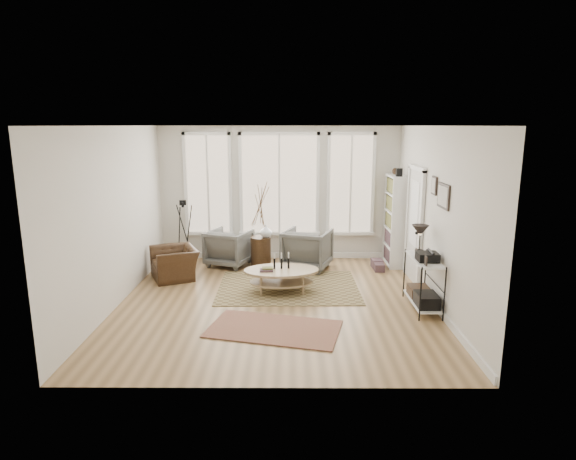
{
  "coord_description": "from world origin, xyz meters",
  "views": [
    {
      "loc": [
        0.24,
        -7.68,
        2.91
      ],
      "look_at": [
        0.2,
        0.6,
        1.1
      ],
      "focal_mm": 30.0,
      "sensor_mm": 36.0,
      "label": 1
    }
  ],
  "objects_px": {
    "bookcase": "(395,220)",
    "accent_chair": "(175,263)",
    "side_table": "(260,227)",
    "coffee_table": "(281,274)",
    "armchair_left": "(229,248)",
    "low_shelf": "(423,278)",
    "armchair_right": "(307,249)"
  },
  "relations": [
    {
      "from": "low_shelf",
      "to": "armchair_right",
      "type": "distance_m",
      "value": 2.83
    },
    {
      "from": "low_shelf",
      "to": "side_table",
      "type": "xyz_separation_m",
      "value": [
        -2.76,
        2.35,
        0.34
      ]
    },
    {
      "from": "armchair_left",
      "to": "armchair_right",
      "type": "relative_size",
      "value": 0.92
    },
    {
      "from": "coffee_table",
      "to": "armchair_left",
      "type": "distance_m",
      "value": 2.02
    },
    {
      "from": "side_table",
      "to": "armchair_right",
      "type": "bearing_deg",
      "value": -9.0
    },
    {
      "from": "bookcase",
      "to": "low_shelf",
      "type": "distance_m",
      "value": 2.56
    },
    {
      "from": "side_table",
      "to": "low_shelf",
      "type": "bearing_deg",
      "value": -40.41
    },
    {
      "from": "armchair_left",
      "to": "side_table",
      "type": "xyz_separation_m",
      "value": [
        0.67,
        -0.08,
        0.47
      ]
    },
    {
      "from": "low_shelf",
      "to": "coffee_table",
      "type": "xyz_separation_m",
      "value": [
        -2.3,
        0.76,
        -0.19
      ]
    },
    {
      "from": "accent_chair",
      "to": "low_shelf",
      "type": "bearing_deg",
      "value": 45.63
    },
    {
      "from": "low_shelf",
      "to": "coffee_table",
      "type": "bearing_deg",
      "value": 161.83
    },
    {
      "from": "armchair_left",
      "to": "side_table",
      "type": "relative_size",
      "value": 0.48
    },
    {
      "from": "accent_chair",
      "to": "side_table",
      "type": "bearing_deg",
      "value": 91.21
    },
    {
      "from": "coffee_table",
      "to": "side_table",
      "type": "distance_m",
      "value": 1.74
    },
    {
      "from": "bookcase",
      "to": "side_table",
      "type": "relative_size",
      "value": 1.16
    },
    {
      "from": "coffee_table",
      "to": "accent_chair",
      "type": "bearing_deg",
      "value": 158.94
    },
    {
      "from": "armchair_right",
      "to": "side_table",
      "type": "distance_m",
      "value": 1.07
    },
    {
      "from": "bookcase",
      "to": "accent_chair",
      "type": "bearing_deg",
      "value": -167.72
    },
    {
      "from": "low_shelf",
      "to": "bookcase",
      "type": "bearing_deg",
      "value": 88.72
    },
    {
      "from": "armchair_left",
      "to": "accent_chair",
      "type": "height_order",
      "value": "armchair_left"
    },
    {
      "from": "bookcase",
      "to": "accent_chair",
      "type": "distance_m",
      "value": 4.59
    },
    {
      "from": "bookcase",
      "to": "armchair_left",
      "type": "distance_m",
      "value": 3.53
    },
    {
      "from": "bookcase",
      "to": "low_shelf",
      "type": "xyz_separation_m",
      "value": [
        -0.06,
        -2.52,
        -0.44
      ]
    },
    {
      "from": "bookcase",
      "to": "side_table",
      "type": "xyz_separation_m",
      "value": [
        -2.81,
        -0.17,
        -0.1
      ]
    },
    {
      "from": "bookcase",
      "to": "armchair_right",
      "type": "height_order",
      "value": "bookcase"
    },
    {
      "from": "armchair_right",
      "to": "accent_chair",
      "type": "distance_m",
      "value": 2.67
    },
    {
      "from": "armchair_left",
      "to": "low_shelf",
      "type": "bearing_deg",
      "value": 165.61
    },
    {
      "from": "armchair_right",
      "to": "accent_chair",
      "type": "bearing_deg",
      "value": 33.3
    },
    {
      "from": "low_shelf",
      "to": "side_table",
      "type": "height_order",
      "value": "side_table"
    },
    {
      "from": "bookcase",
      "to": "side_table",
      "type": "distance_m",
      "value": 2.82
    },
    {
      "from": "armchair_right",
      "to": "accent_chair",
      "type": "xyz_separation_m",
      "value": [
        -2.59,
        -0.64,
        -0.12
      ]
    },
    {
      "from": "bookcase",
      "to": "accent_chair",
      "type": "relative_size",
      "value": 2.25
    }
  ]
}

